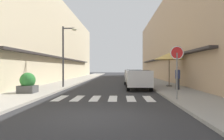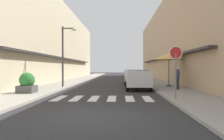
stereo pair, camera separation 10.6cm
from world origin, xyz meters
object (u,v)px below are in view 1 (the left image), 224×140
parked_car_near (138,77)px  round_street_sign (177,59)px  cafe_umbrella (169,56)px  planter_corner (28,83)px  parked_car_mid (133,75)px  pedestrian_walking_near (178,78)px  street_lamp (66,49)px

parked_car_near → round_street_sign: round_street_sign is taller
cafe_umbrella → planter_corner: bearing=-152.5°
round_street_sign → parked_car_near: bearing=102.9°
parked_car_near → parked_car_mid: (-0.00, 5.76, -0.00)m
parked_car_near → parked_car_mid: same height
round_street_sign → cafe_umbrella: cafe_umbrella is taller
round_street_sign → pedestrian_walking_near: round_street_sign is taller
round_street_sign → pedestrian_walking_near: 5.11m
parked_car_mid → cafe_umbrella: (2.72, -4.23, 1.68)m
parked_car_mid → pedestrian_walking_near: size_ratio=2.53×
cafe_umbrella → planter_corner: 11.17m
parked_car_mid → street_lamp: bearing=-138.2°
street_lamp → pedestrian_walking_near: 8.90m
round_street_sign → planter_corner: round_street_sign is taller
parked_car_mid → pedestrian_walking_near: bearing=-68.8°
round_street_sign → street_lamp: (-7.12, 6.62, 1.03)m
parked_car_near → pedestrian_walking_near: 2.95m
round_street_sign → planter_corner: (-8.41, 2.46, -1.40)m
round_street_sign → planter_corner: bearing=163.7°
round_street_sign → cafe_umbrella: bearing=79.9°
parked_car_near → parked_car_mid: bearing=90.0°
street_lamp → cafe_umbrella: bearing=6.2°
parked_car_mid → street_lamp: 8.01m
street_lamp → round_street_sign: bearing=-42.9°
cafe_umbrella → parked_car_near: bearing=-150.6°
cafe_umbrella → pedestrian_walking_near: 3.20m
parked_car_near → planter_corner: 7.88m
parked_car_mid → cafe_umbrella: cafe_umbrella is taller
street_lamp → pedestrian_walking_near: street_lamp is taller
cafe_umbrella → street_lamp: bearing=-173.8°
pedestrian_walking_near → street_lamp: bearing=-17.3°
parked_car_near → planter_corner: size_ratio=3.59×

